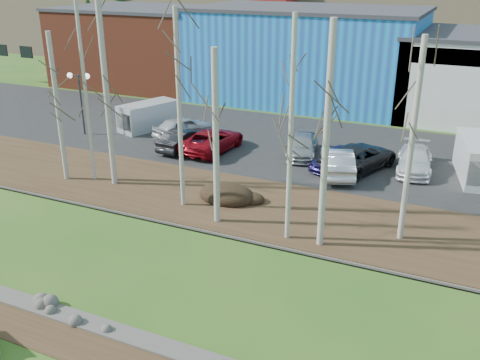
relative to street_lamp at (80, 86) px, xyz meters
The scene contains 29 objects.
dirt_strip 25.67m from the street_lamp, 47.59° to the right, with size 80.00×1.80×0.03m, color #382616.
near_bank_rocks 24.95m from the street_lamp, 46.03° to the right, with size 80.00×0.80×0.50m, color #47423D, non-canonical shape.
river 22.22m from the street_lamp, 38.56° to the right, with size 80.00×8.00×0.90m, color #152130, non-canonical shape.
far_bank_rocks 19.96m from the street_lamp, 29.16° to the right, with size 80.00×0.80×0.46m, color #47423D, non-canonical shape.
far_bank 18.62m from the street_lamp, 20.36° to the right, with size 80.00×7.00×0.15m, color #382616.
parking_lot 17.99m from the street_lamp, 13.60° to the left, with size 80.00×14.00×0.14m, color black.
building_brick 19.40m from the street_lamp, 110.74° to the left, with size 16.32×12.24×7.80m.
building_blue 21.29m from the street_lamp, 58.47° to the left, with size 20.40×12.24×8.30m.
dirt_mound 16.37m from the street_lamp, 23.08° to the right, with size 3.13×2.21×0.61m, color black.
birch_0 9.01m from the street_lamp, 56.74° to the right, with size 0.27×0.27×8.38m.
birch_1 9.55m from the street_lamp, 46.79° to the right, with size 0.19×0.19×10.10m.
birch_2 10.65m from the street_lamp, 41.15° to the right, with size 0.31×0.31×10.37m.
birch_3 15.23m from the street_lamp, 31.10° to the right, with size 0.22×0.22×9.90m.
birch_4 17.80m from the street_lamp, 29.64° to the right, with size 0.30×0.30×8.33m.
birch_5 19.15m from the street_lamp, 18.51° to the right, with size 0.21×0.21×8.01m.
birch_6 21.22m from the street_lamp, 25.18° to the right, with size 0.22×0.22×9.91m.
birch_7 22.61m from the street_lamp, 23.45° to the right, with size 0.29×0.29×9.77m.
birch_8 24.87m from the street_lamp, 16.08° to the right, with size 0.26×0.26×9.07m.
street_lamp is the anchor object (origin of this frame).
car_0 7.94m from the street_lamp, 18.25° to the left, with size 1.85×4.59×1.56m, color #BBBBBD.
car_1 8.89m from the street_lamp, ahead, with size 1.50×4.29×1.41m, color black.
car_2 10.75m from the street_lamp, ahead, with size 2.49×5.39×1.50m, color maroon.
car_3 16.56m from the street_lamp, ahead, with size 1.83×4.49×1.30m, color gray.
car_4 19.07m from the street_lamp, ahead, with size 1.63×4.05×1.38m, color navy.
car_5 19.32m from the street_lamp, ahead, with size 1.68×4.82×1.59m, color silver.
car_6 20.32m from the street_lamp, ahead, with size 2.58×5.59×1.55m, color black.
car_7 23.49m from the street_lamp, ahead, with size 1.97×4.84×1.40m, color white.
car_8 20.27m from the street_lamp, ahead, with size 2.58×5.59×1.55m, color black.
van_grey 5.25m from the street_lamp, 41.06° to the left, with size 3.29×4.92×1.99m.
Camera 1 is at (9.15, -8.83, 11.76)m, focal length 40.00 mm.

